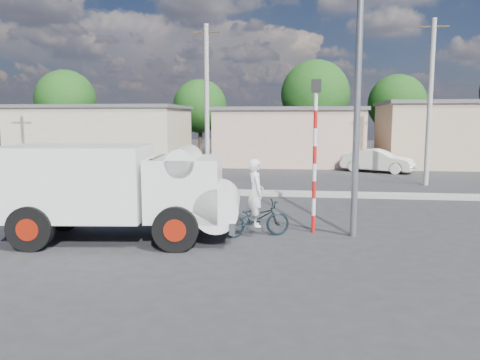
# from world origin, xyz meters

# --- Properties ---
(ground_plane) EXTENTS (120.00, 120.00, 0.00)m
(ground_plane) POSITION_xyz_m (0.00, 0.00, 0.00)
(ground_plane) COLOR #2B2B2E
(ground_plane) RESTS_ON ground
(median) EXTENTS (40.00, 0.80, 0.16)m
(median) POSITION_xyz_m (0.00, 8.00, 0.08)
(median) COLOR #99968E
(median) RESTS_ON ground
(truck) EXTENTS (6.42, 3.01, 2.56)m
(truck) POSITION_xyz_m (-1.94, -0.01, 1.42)
(truck) COLOR black
(truck) RESTS_ON ground
(bicycle) EXTENTS (2.06, 1.31, 1.02)m
(bicycle) POSITION_xyz_m (1.58, 0.82, 0.51)
(bicycle) COLOR black
(bicycle) RESTS_ON ground
(cyclist) EXTENTS (0.66, 0.80, 1.88)m
(cyclist) POSITION_xyz_m (1.58, 0.82, 0.94)
(cyclist) COLOR white
(cyclist) RESTS_ON ground
(car_cream) EXTENTS (4.53, 3.13, 1.42)m
(car_cream) POSITION_xyz_m (7.53, 17.46, 0.71)
(car_cream) COLOR white
(car_cream) RESTS_ON ground
(traffic_pole) EXTENTS (0.28, 0.18, 4.36)m
(traffic_pole) POSITION_xyz_m (3.20, 1.50, 2.59)
(traffic_pole) COLOR red
(traffic_pole) RESTS_ON ground
(streetlight) EXTENTS (2.34, 0.22, 9.00)m
(streetlight) POSITION_xyz_m (4.14, 1.20, 4.96)
(streetlight) COLOR slate
(streetlight) RESTS_ON ground
(building_row) EXTENTS (37.80, 7.30, 4.44)m
(building_row) POSITION_xyz_m (1.10, 22.00, 2.13)
(building_row) COLOR beige
(building_row) RESTS_ON ground
(tree_row) EXTENTS (43.62, 7.43, 8.42)m
(tree_row) POSITION_xyz_m (3.76, 28.45, 4.99)
(tree_row) COLOR #38281E
(tree_row) RESTS_ON ground
(utility_poles) EXTENTS (35.40, 0.24, 8.00)m
(utility_poles) POSITION_xyz_m (3.25, 12.00, 4.07)
(utility_poles) COLOR #99968E
(utility_poles) RESTS_ON ground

